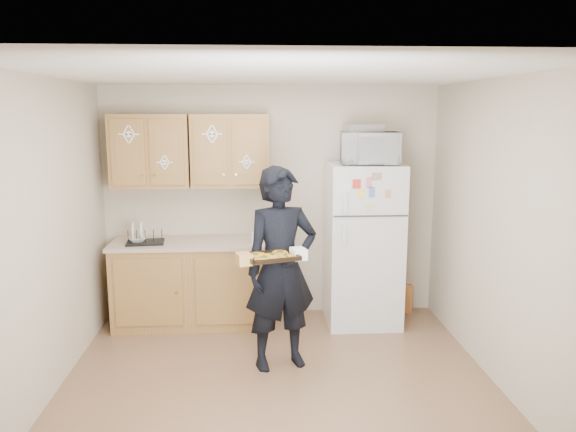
{
  "coord_description": "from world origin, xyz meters",
  "views": [
    {
      "loc": [
        -0.18,
        -4.26,
        2.22
      ],
      "look_at": [
        0.1,
        0.45,
        1.35
      ],
      "focal_mm": 35.0,
      "sensor_mm": 36.0,
      "label": 1
    }
  ],
  "objects_px": {
    "baking_tray": "(272,257)",
    "microwave": "(370,148)",
    "person": "(281,269)",
    "dish_rack": "(145,236)",
    "refrigerator": "(363,244)"
  },
  "relations": [
    {
      "from": "person",
      "to": "dish_rack",
      "type": "distance_m",
      "value": 1.67
    },
    {
      "from": "microwave",
      "to": "baking_tray",
      "type": "bearing_deg",
      "value": -124.8
    },
    {
      "from": "refrigerator",
      "to": "microwave",
      "type": "xyz_separation_m",
      "value": [
        0.04,
        -0.05,
        1.01
      ]
    },
    {
      "from": "baking_tray",
      "to": "dish_rack",
      "type": "height_order",
      "value": "baking_tray"
    },
    {
      "from": "refrigerator",
      "to": "dish_rack",
      "type": "height_order",
      "value": "refrigerator"
    },
    {
      "from": "dish_rack",
      "to": "refrigerator",
      "type": "bearing_deg",
      "value": 0.51
    },
    {
      "from": "person",
      "to": "dish_rack",
      "type": "bearing_deg",
      "value": 126.12
    },
    {
      "from": "baking_tray",
      "to": "microwave",
      "type": "bearing_deg",
      "value": 32.67
    },
    {
      "from": "microwave",
      "to": "refrigerator",
      "type": "bearing_deg",
      "value": 130.75
    },
    {
      "from": "person",
      "to": "refrigerator",
      "type": "bearing_deg",
      "value": 30.4
    },
    {
      "from": "refrigerator",
      "to": "dish_rack",
      "type": "distance_m",
      "value": 2.26
    },
    {
      "from": "person",
      "to": "dish_rack",
      "type": "relative_size",
      "value": 4.76
    },
    {
      "from": "refrigerator",
      "to": "person",
      "type": "height_order",
      "value": "person"
    },
    {
      "from": "microwave",
      "to": "dish_rack",
      "type": "xyz_separation_m",
      "value": [
        -2.29,
        0.03,
        -0.89
      ]
    },
    {
      "from": "baking_tray",
      "to": "dish_rack",
      "type": "distance_m",
      "value": 1.79
    }
  ]
}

